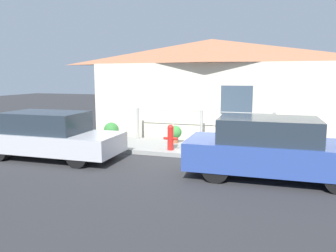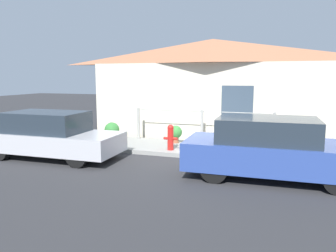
% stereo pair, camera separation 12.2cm
% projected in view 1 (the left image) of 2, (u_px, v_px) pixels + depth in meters
% --- Properties ---
extents(ground_plane, '(60.00, 60.00, 0.00)m').
position_uv_depth(ground_plane, '(188.00, 158.00, 9.75)').
color(ground_plane, '#2D2D30').
extents(sidewalk, '(24.00, 2.04, 0.13)m').
position_uv_depth(sidewalk, '(196.00, 149.00, 10.69)').
color(sidewalk, gray).
rests_on(sidewalk, ground_plane).
extents(house, '(9.38, 2.23, 3.83)m').
position_uv_depth(house, '(211.00, 58.00, 12.49)').
color(house, beige).
rests_on(house, ground_plane).
extents(fence, '(4.90, 0.10, 1.13)m').
position_uv_depth(fence, '(201.00, 125.00, 11.41)').
color(fence, '#999993').
rests_on(fence, sidewalk).
extents(car_left, '(4.18, 1.67, 1.38)m').
position_uv_depth(car_left, '(50.00, 136.00, 9.69)').
color(car_left, '#B7B7BC').
rests_on(car_left, ground_plane).
extents(car_right, '(4.19, 1.81, 1.45)m').
position_uv_depth(car_right, '(272.00, 148.00, 7.79)').
color(car_right, '#2D4793').
rests_on(car_right, ground_plane).
extents(fire_hydrant, '(0.45, 0.20, 0.80)m').
position_uv_depth(fire_hydrant, '(170.00, 137.00, 10.22)').
color(fire_hydrant, red).
rests_on(fire_hydrant, sidewalk).
extents(potted_plant_near_hydrant, '(0.46, 0.46, 0.61)m').
position_uv_depth(potted_plant_near_hydrant, '(175.00, 133.00, 11.33)').
color(potted_plant_near_hydrant, '#9E5638').
rests_on(potted_plant_near_hydrant, sidewalk).
extents(potted_plant_by_fence, '(0.53, 0.53, 0.66)m').
position_uv_depth(potted_plant_by_fence, '(111.00, 130.00, 11.70)').
color(potted_plant_by_fence, slate).
rests_on(potted_plant_by_fence, sidewalk).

